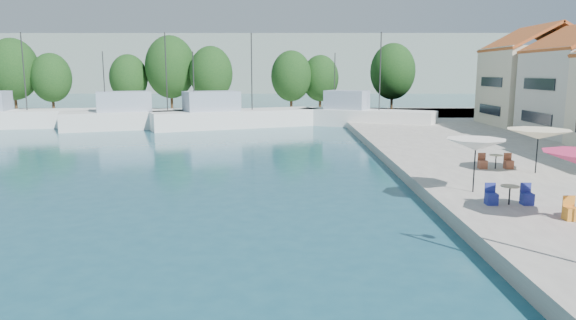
{
  "coord_description": "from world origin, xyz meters",
  "views": [
    {
      "loc": [
        -0.05,
        0.42,
        5.73
      ],
      "look_at": [
        -0.12,
        26.0,
        1.35
      ],
      "focal_mm": 32.0,
      "sensor_mm": 36.0,
      "label": 1
    }
  ],
  "objects_px": {
    "umbrella_white": "(476,145)",
    "trawler_03": "(232,117)",
    "trawler_04": "(362,116)",
    "umbrella_cream": "(538,134)",
    "trawler_01": "(5,117)",
    "trawler_02": "(146,118)"
  },
  "relations": [
    {
      "from": "trawler_03",
      "to": "umbrella_white",
      "type": "bearing_deg",
      "value": -90.02
    },
    {
      "from": "trawler_04",
      "to": "umbrella_cream",
      "type": "bearing_deg",
      "value": -54.34
    },
    {
      "from": "umbrella_white",
      "to": "trawler_03",
      "type": "bearing_deg",
      "value": 113.48
    },
    {
      "from": "trawler_01",
      "to": "umbrella_white",
      "type": "xyz_separation_m",
      "value": [
        37.82,
        -31.8,
        1.61
      ]
    },
    {
      "from": "umbrella_white",
      "to": "trawler_02",
      "type": "bearing_deg",
      "value": 125.92
    },
    {
      "from": "trawler_01",
      "to": "trawler_04",
      "type": "xyz_separation_m",
      "value": [
        37.64,
        1.24,
        0.0
      ]
    },
    {
      "from": "umbrella_white",
      "to": "trawler_01",
      "type": "bearing_deg",
      "value": 139.94
    },
    {
      "from": "umbrella_cream",
      "to": "trawler_01",
      "type": "bearing_deg",
      "value": 147.01
    },
    {
      "from": "trawler_01",
      "to": "trawler_02",
      "type": "bearing_deg",
      "value": -12.58
    },
    {
      "from": "trawler_03",
      "to": "umbrella_white",
      "type": "xyz_separation_m",
      "value": [
        14.03,
        -32.3,
        1.61
      ]
    },
    {
      "from": "trawler_03",
      "to": "trawler_01",
      "type": "bearing_deg",
      "value": 157.69
    },
    {
      "from": "trawler_04",
      "to": "umbrella_cream",
      "type": "xyz_separation_m",
      "value": [
        4.88,
        -28.84,
        1.55
      ]
    },
    {
      "from": "trawler_04",
      "to": "umbrella_cream",
      "type": "distance_m",
      "value": 29.29
    },
    {
      "from": "umbrella_cream",
      "to": "trawler_04",
      "type": "bearing_deg",
      "value": 99.6
    },
    {
      "from": "trawler_04",
      "to": "trawler_03",
      "type": "bearing_deg",
      "value": -150.86
    },
    {
      "from": "trawler_03",
      "to": "umbrella_white",
      "type": "relative_size",
      "value": 7.1
    },
    {
      "from": "trawler_01",
      "to": "umbrella_cream",
      "type": "bearing_deg",
      "value": -44.98
    },
    {
      "from": "trawler_03",
      "to": "trawler_04",
      "type": "xyz_separation_m",
      "value": [
        13.85,
        0.74,
        0.0
      ]
    },
    {
      "from": "trawler_01",
      "to": "trawler_04",
      "type": "relative_size",
      "value": 1.26
    },
    {
      "from": "umbrella_cream",
      "to": "umbrella_white",
      "type": "bearing_deg",
      "value": -138.18
    },
    {
      "from": "umbrella_white",
      "to": "umbrella_cream",
      "type": "relative_size",
      "value": 0.8
    },
    {
      "from": "trawler_03",
      "to": "trawler_04",
      "type": "bearing_deg",
      "value": -20.43
    }
  ]
}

